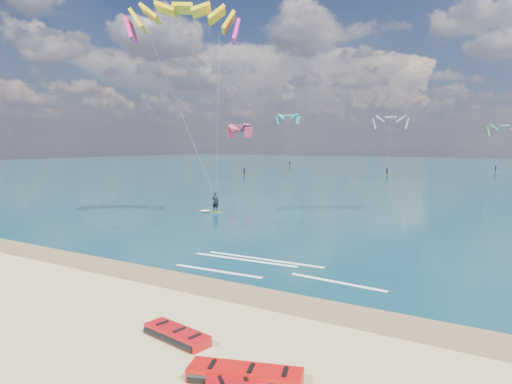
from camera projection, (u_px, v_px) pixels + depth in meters
ground at (404, 199)px, 51.50m from camera, size 320.00×320.00×0.00m
wet_sand_strip at (202, 285)px, 20.00m from camera, size 320.00×2.40×0.01m
sea at (470, 170)px, 105.98m from camera, size 320.00×200.00×0.04m
packed_kite_left at (245, 382)px, 11.87m from camera, size 3.42×2.15×0.43m
packed_kite_mid at (177, 340)px, 14.40m from camera, size 2.76×1.52×0.40m
kitesurfer_main at (201, 111)px, 36.22m from camera, size 9.52×10.61×17.21m
shoreline_foam at (262, 266)px, 22.92m from camera, size 10.99×3.60×0.01m
distant_kites at (397, 146)px, 91.10m from camera, size 76.51×39.37×13.62m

